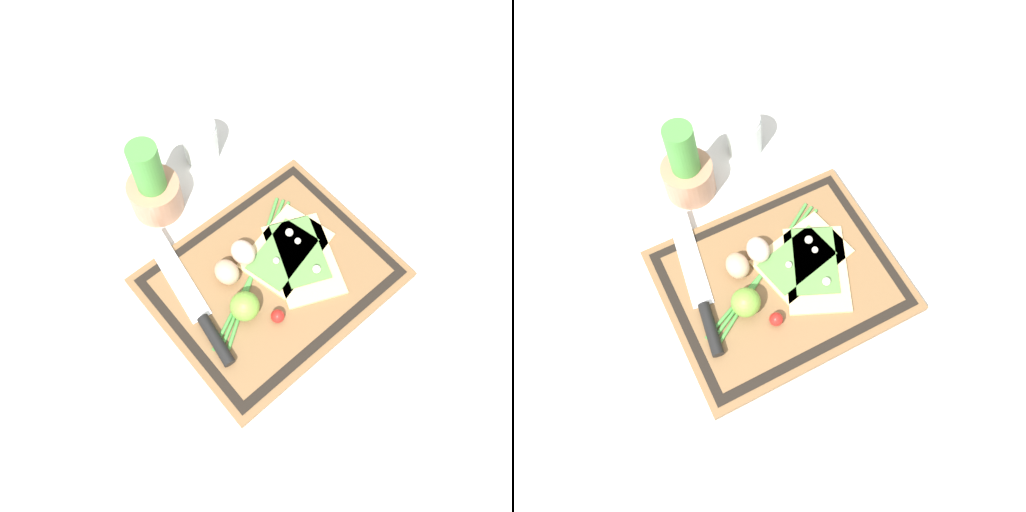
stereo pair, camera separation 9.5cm
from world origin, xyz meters
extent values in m
plane|color=silver|center=(0.00, 0.00, 0.00)|extent=(6.00, 6.00, 0.00)
cube|color=brown|center=(0.00, 0.00, 0.01)|extent=(0.44, 0.35, 0.02)
cube|color=black|center=(0.00, 0.00, 0.02)|extent=(0.41, 0.32, 0.00)
cube|color=brown|center=(0.00, 0.00, 0.02)|extent=(0.37, 0.29, 0.00)
cube|color=#DBBC7F|center=(0.07, -0.02, 0.02)|extent=(0.18, 0.21, 0.01)
cube|color=#568942|center=(0.07, 0.00, 0.03)|extent=(0.13, 0.16, 0.00)
sphere|color=silver|center=(0.07, -0.05, 0.03)|extent=(0.02, 0.02, 0.02)
sphere|color=silver|center=(0.08, 0.02, 0.03)|extent=(0.01, 0.01, 0.01)
cube|color=#DBBC7F|center=(0.06, 0.02, 0.02)|extent=(0.19, 0.15, 0.01)
cube|color=#568942|center=(0.04, 0.02, 0.03)|extent=(0.15, 0.11, 0.00)
sphere|color=silver|center=(0.08, 0.04, 0.03)|extent=(0.02, 0.02, 0.02)
sphere|color=silver|center=(0.02, 0.01, 0.03)|extent=(0.01, 0.01, 0.01)
cube|color=silver|center=(-0.14, 0.12, 0.02)|extent=(0.07, 0.21, 0.00)
cylinder|color=black|center=(-0.16, -0.03, 0.03)|extent=(0.04, 0.10, 0.02)
ellipsoid|color=tan|center=(-0.06, 0.05, 0.04)|extent=(0.04, 0.05, 0.04)
ellipsoid|color=beige|center=(-0.02, 0.06, 0.04)|extent=(0.04, 0.05, 0.04)
sphere|color=#70A838|center=(-0.08, -0.02, 0.05)|extent=(0.05, 0.05, 0.05)
sphere|color=red|center=(-0.05, -0.07, 0.03)|extent=(0.03, 0.03, 0.03)
cylinder|color=#47933D|center=(-0.02, 0.03, 0.02)|extent=(0.31, 0.15, 0.01)
cylinder|color=#47933D|center=(-0.02, 0.03, 0.02)|extent=(0.30, 0.17, 0.01)
cylinder|color=#47933D|center=(-0.02, 0.03, 0.02)|extent=(0.29, 0.19, 0.01)
cylinder|color=#AD7A5B|center=(-0.07, 0.28, 0.04)|extent=(0.10, 0.10, 0.08)
cylinder|color=#47933D|center=(-0.07, 0.28, 0.11)|extent=(0.06, 0.06, 0.15)
cylinder|color=silver|center=(0.08, 0.32, 0.04)|extent=(0.07, 0.07, 0.09)
cylinder|color=olive|center=(0.08, 0.32, 0.02)|extent=(0.07, 0.07, 0.03)
cylinder|color=silver|center=(0.08, 0.32, 0.09)|extent=(0.07, 0.07, 0.01)
camera|label=1|loc=(-0.27, -0.27, 0.89)|focal=35.00mm
camera|label=2|loc=(-0.19, -0.32, 0.89)|focal=35.00mm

